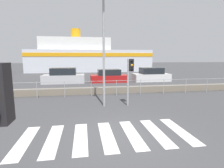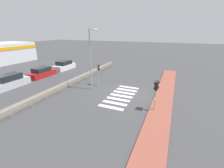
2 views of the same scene
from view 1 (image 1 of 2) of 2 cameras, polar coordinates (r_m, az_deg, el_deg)
The scene contains 10 objects.
ground_plane at distance 6.42m, azimuth 4.07°, elevation -16.10°, with size 160.00×160.00×0.00m, color #424244.
crosswalk at distance 6.32m, azimuth -1.63°, elevation -16.48°, with size 5.85×2.40×0.01m.
seawall at distance 13.06m, azimuth -3.08°, elevation -2.09°, with size 25.60×0.55×0.48m.
harbor_fence at distance 12.12m, azimuth -2.65°, elevation -0.55°, with size 23.08×0.04×1.12m.
traffic_light_far at distance 9.63m, azimuth 5.91°, elevation 4.06°, with size 0.34×0.32×2.60m.
streetlamp at distance 9.39m, azimuth -2.64°, elevation 17.21°, with size 0.32×0.97×6.69m.
ferry_boat at distance 34.96m, azimuth -8.00°, elevation 8.60°, with size 22.52×8.05×7.99m.
parked_car_silver at distance 18.98m, azimuth -15.50°, elevation 2.34°, with size 4.27×1.79×1.58m.
parked_car_red at distance 19.07m, azimuth -0.98°, elevation 2.43°, with size 4.03×1.70×1.38m.
parked_car_white at distance 20.34m, azimuth 12.68°, elevation 2.77°, with size 4.07×1.85×1.51m.
Camera 1 is at (-1.37, -5.66, 2.70)m, focal length 28.00 mm.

